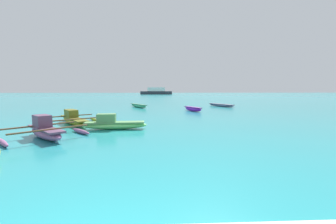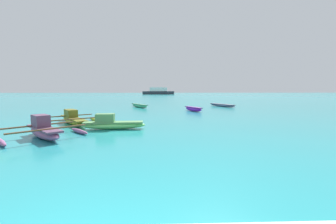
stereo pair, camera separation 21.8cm
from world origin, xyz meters
name	(u,v)px [view 1 (the left image)]	position (x,y,z in m)	size (l,w,h in m)	color
moored_boat_0	(193,109)	(4.03, 18.93, 0.23)	(1.53, 2.47, 0.41)	purple
moored_boat_1	(113,124)	(-1.67, 9.68, 0.29)	(3.39, 0.86, 0.82)	#81E878
moored_boat_2	(139,106)	(-1.49, 23.48, 0.22)	(2.29, 3.38, 0.39)	#42C184
moored_boat_3	(221,105)	(8.31, 24.41, 0.18)	(2.41, 3.86, 0.31)	slate
moored_boat_4	(73,120)	(-4.40, 11.49, 0.28)	(3.99, 3.89, 0.84)	olive
moored_boat_5	(45,131)	(-4.16, 7.59, 0.33)	(3.54, 3.49, 0.98)	#8E5585
distant_ferry	(156,92)	(0.20, 84.56, 1.07)	(12.01, 2.64, 2.64)	#2D333D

